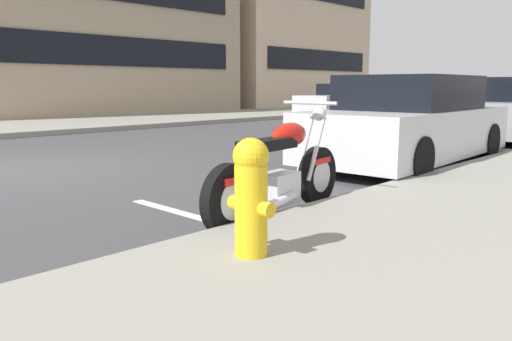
{
  "coord_description": "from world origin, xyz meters",
  "views": [
    {
      "loc": [
        -3.06,
        -7.9,
        1.27
      ],
      "look_at": [
        0.4,
        -4.56,
        0.46
      ],
      "focal_mm": 35.8,
      "sensor_mm": 36.0,
      "label": 1
    }
  ],
  "objects_px": {
    "parked_motorcycle": "(280,174)",
    "parked_car_far_down_curb": "(410,123)",
    "car_opposite_curb": "(343,101)",
    "fire_hydrant": "(251,194)"
  },
  "relations": [
    {
      "from": "parked_motorcycle",
      "to": "parked_car_far_down_curb",
      "type": "distance_m",
      "value": 4.04
    },
    {
      "from": "parked_motorcycle",
      "to": "car_opposite_curb",
      "type": "xyz_separation_m",
      "value": [
        13.91,
        8.84,
        0.2
      ]
    },
    {
      "from": "parked_motorcycle",
      "to": "car_opposite_curb",
      "type": "height_order",
      "value": "car_opposite_curb"
    },
    {
      "from": "parked_motorcycle",
      "to": "fire_hydrant",
      "type": "bearing_deg",
      "value": -152.39
    },
    {
      "from": "parked_car_far_down_curb",
      "to": "car_opposite_curb",
      "type": "height_order",
      "value": "parked_car_far_down_curb"
    },
    {
      "from": "car_opposite_curb",
      "to": "fire_hydrant",
      "type": "distance_m",
      "value": 18.03
    },
    {
      "from": "parked_motorcycle",
      "to": "parked_car_far_down_curb",
      "type": "relative_size",
      "value": 0.47
    },
    {
      "from": "car_opposite_curb",
      "to": "parked_car_far_down_curb",
      "type": "bearing_deg",
      "value": 41.92
    },
    {
      "from": "parked_car_far_down_curb",
      "to": "car_opposite_curb",
      "type": "xyz_separation_m",
      "value": [
        9.95,
        8.11,
        -0.04
      ]
    },
    {
      "from": "parked_car_far_down_curb",
      "to": "fire_hydrant",
      "type": "xyz_separation_m",
      "value": [
        -5.24,
        -1.6,
        -0.11
      ]
    }
  ]
}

